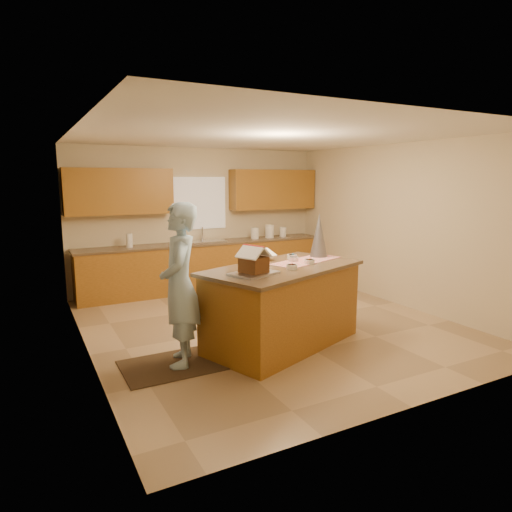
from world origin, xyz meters
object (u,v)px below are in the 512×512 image
object	(u,v)px
tinsel_tree	(319,235)
boy	(180,285)
island_base	(283,307)
gingerbread_house	(254,262)

from	to	relation	value
tinsel_tree	boy	bearing A→B (deg)	-170.89
island_base	tinsel_tree	size ratio (longest dim) A/B	3.27
tinsel_tree	boy	size ratio (longest dim) A/B	0.33
boy	gingerbread_house	distance (m)	0.87
island_base	gingerbread_house	distance (m)	0.92
tinsel_tree	boy	xyz separation A→B (m)	(-2.15, -0.34, -0.40)
tinsel_tree	boy	distance (m)	2.21
island_base	boy	size ratio (longest dim) A/B	1.09
tinsel_tree	boy	world-z (taller)	boy
island_base	tinsel_tree	bearing A→B (deg)	3.67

